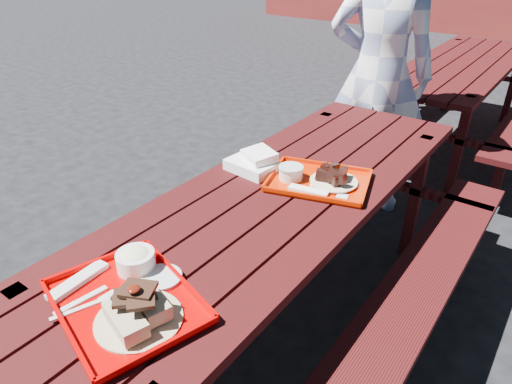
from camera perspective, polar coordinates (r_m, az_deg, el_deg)
ground at (r=2.34m, az=2.27°, el=-16.29°), size 60.00×60.00×0.00m
picnic_table_near at (r=1.98m, az=2.59°, el=-4.86°), size 1.41×2.40×0.75m
picnic_table_far at (r=4.41m, az=23.97°, el=12.25°), size 1.41×2.40×0.75m
near_tray at (r=1.38m, az=-15.29°, el=-12.07°), size 0.53×0.46×0.14m
far_tray at (r=1.95m, az=7.62°, el=1.58°), size 0.49×0.42×0.07m
white_cloth at (r=2.04m, az=-0.23°, el=3.68°), size 0.23×0.20×0.09m
person at (r=3.06m, az=15.09°, el=13.88°), size 0.75×0.59×1.81m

